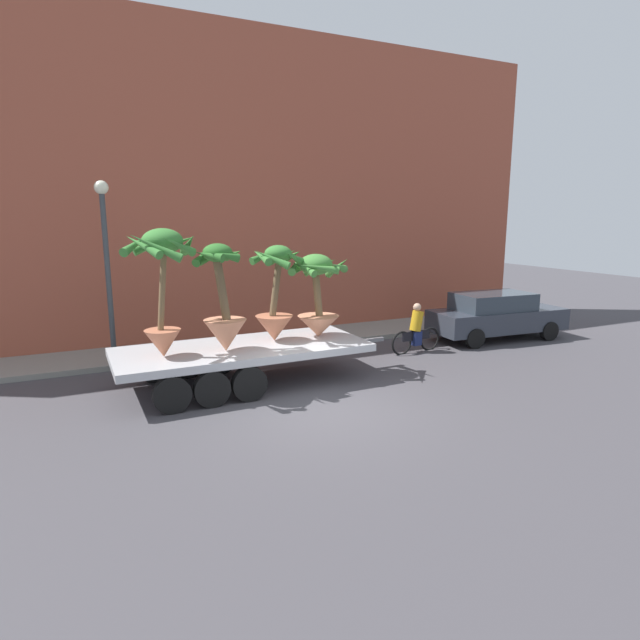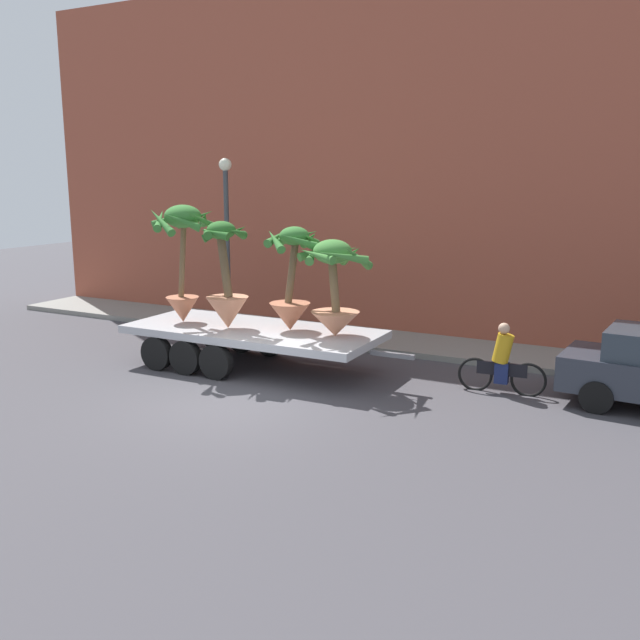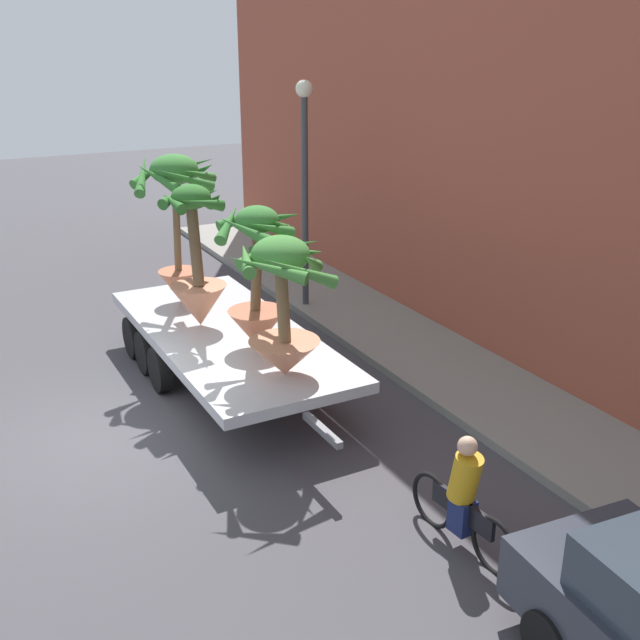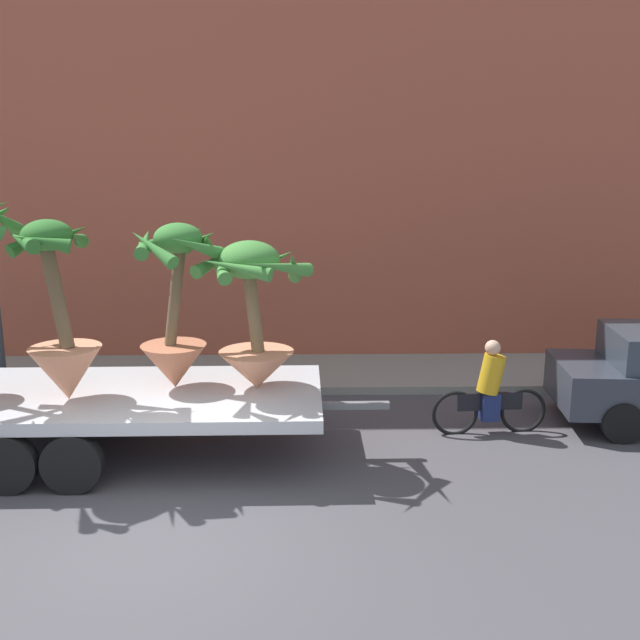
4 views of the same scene
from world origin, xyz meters
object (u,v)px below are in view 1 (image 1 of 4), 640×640
at_px(potted_palm_middle, 223,309).
at_px(cyclist, 416,331).
at_px(potted_palm_extra, 276,298).
at_px(parked_car, 496,315).
at_px(potted_palm_front, 318,295).
at_px(street_lamp, 106,249).
at_px(potted_palm_rear, 163,279).
at_px(flatbed_trailer, 233,355).

distance_m(potted_palm_middle, cyclist, 6.46).
height_order(potted_palm_extra, parked_car, potted_palm_extra).
bearing_deg(parked_car, potted_palm_extra, -174.04).
relative_size(potted_palm_front, street_lamp, 0.45).
xyz_separation_m(cyclist, street_lamp, (-8.43, 2.14, 2.56)).
bearing_deg(potted_palm_rear, street_lamp, 106.16).
relative_size(flatbed_trailer, potted_palm_extra, 2.94).
relative_size(parked_car, street_lamp, 0.98).
xyz_separation_m(potted_palm_rear, cyclist, (7.52, 0.99, -2.06)).
bearing_deg(potted_palm_front, potted_palm_rear, -175.08).
bearing_deg(street_lamp, potted_palm_extra, -36.49).
relative_size(flatbed_trailer, parked_car, 1.50).
distance_m(flatbed_trailer, potted_palm_front, 2.66).
bearing_deg(potted_palm_middle, potted_palm_rear, 176.00).
bearing_deg(parked_car, flatbed_trailer, -173.55).
height_order(potted_palm_middle, potted_palm_front, potted_palm_middle).
height_order(flatbed_trailer, potted_palm_rear, potted_palm_rear).
bearing_deg(potted_palm_middle, potted_palm_extra, 18.49).
distance_m(flatbed_trailer, cyclist, 5.99).
relative_size(cyclist, street_lamp, 0.38).
distance_m(potted_palm_middle, potted_palm_front, 2.65).
xyz_separation_m(potted_palm_rear, potted_palm_front, (3.91, 0.34, -0.66)).
distance_m(potted_palm_middle, street_lamp, 4.10).
bearing_deg(flatbed_trailer, cyclist, 7.59).
xyz_separation_m(flatbed_trailer, parked_car, (9.36, 1.06, 0.05)).
xyz_separation_m(potted_palm_rear, potted_palm_extra, (2.78, 0.41, -0.66)).
bearing_deg(street_lamp, potted_palm_middle, -55.65).
bearing_deg(potted_palm_extra, flatbed_trailer, -170.21).
bearing_deg(street_lamp, cyclist, -14.26).
height_order(potted_palm_middle, potted_palm_extra, potted_palm_middle).
height_order(cyclist, parked_car, parked_car).
xyz_separation_m(flatbed_trailer, potted_palm_extra, (1.20, 0.21, 1.29)).
xyz_separation_m(flatbed_trailer, cyclist, (5.94, 0.79, -0.11)).
bearing_deg(cyclist, potted_palm_front, -169.74).
bearing_deg(flatbed_trailer, parked_car, 6.45).
bearing_deg(potted_palm_front, cyclist, 10.26).
height_order(potted_palm_middle, street_lamp, street_lamp).
xyz_separation_m(potted_palm_rear, parked_car, (10.94, 1.26, -1.90)).
height_order(cyclist, street_lamp, street_lamp).
distance_m(flatbed_trailer, parked_car, 9.42).
relative_size(flatbed_trailer, potted_palm_middle, 2.82).
bearing_deg(potted_palm_front, potted_palm_middle, -170.71).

